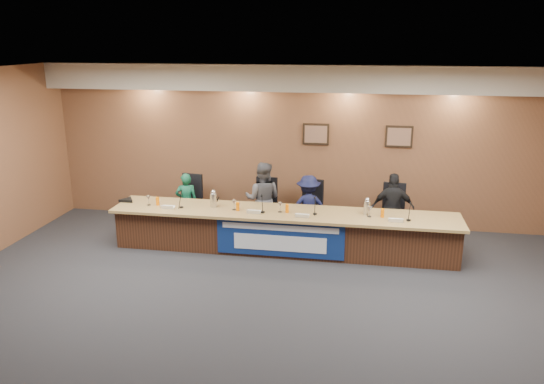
{
  "coord_description": "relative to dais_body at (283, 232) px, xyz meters",
  "views": [
    {
      "loc": [
        1.31,
        -6.37,
        3.68
      ],
      "look_at": [
        -0.25,
        2.65,
        1.01
      ],
      "focal_mm": 35.0,
      "sensor_mm": 36.0,
      "label": 1
    }
  ],
  "objects": [
    {
      "name": "juice_glass_d",
      "position": [
        1.7,
        -0.07,
        0.47
      ],
      "size": [
        0.06,
        0.06,
        0.15
      ],
      "primitive_type": "cylinder",
      "color": "#F97100",
      "rests_on": "dais_top"
    },
    {
      "name": "wall_photo_left",
      "position": [
        0.4,
        1.57,
        1.5
      ],
      "size": [
        0.52,
        0.04,
        0.42
      ],
      "primitive_type": "cube",
      "color": "black",
      "rests_on": "wall_back"
    },
    {
      "name": "ceiling",
      "position": [
        0.0,
        -2.4,
        2.85
      ],
      "size": [
        10.0,
        8.0,
        0.04
      ],
      "primitive_type": "cube",
      "color": "silver",
      "rests_on": "wall_back"
    },
    {
      "name": "panelist_a",
      "position": [
        -2.03,
        0.71,
        0.23
      ],
      "size": [
        0.49,
        0.4,
        1.16
      ],
      "primitive_type": "imported",
      "rotation": [
        0.0,
        0.0,
        3.47
      ],
      "color": "#105035",
      "rests_on": "floor"
    },
    {
      "name": "panelist_d",
      "position": [
        1.92,
        0.71,
        0.31
      ],
      "size": [
        0.78,
        0.33,
        1.33
      ],
      "primitive_type": "imported",
      "rotation": [
        0.0,
        0.0,
        3.15
      ],
      "color": "black",
      "rests_on": "floor"
    },
    {
      "name": "office_chair_c",
      "position": [
        0.36,
        0.81,
        0.13
      ],
      "size": [
        0.58,
        0.58,
        0.08
      ],
      "primitive_type": "cube",
      "rotation": [
        0.0,
        0.0,
        -0.25
      ],
      "color": "black",
      "rests_on": "floor"
    },
    {
      "name": "juice_glass_a",
      "position": [
        -2.3,
        -0.08,
        0.47
      ],
      "size": [
        0.06,
        0.06,
        0.15
      ],
      "primitive_type": "cylinder",
      "color": "#F97100",
      "rests_on": "dais_top"
    },
    {
      "name": "office_chair_b",
      "position": [
        -0.51,
        0.81,
        0.13
      ],
      "size": [
        0.52,
        0.52,
        0.08
      ],
      "primitive_type": "cube",
      "rotation": [
        0.0,
        0.0,
        -0.1
      ],
      "color": "black",
      "rests_on": "floor"
    },
    {
      "name": "wall_back",
      "position": [
        0.0,
        1.6,
        1.25
      ],
      "size": [
        10.0,
        0.04,
        3.2
      ],
      "primitive_type": "cube",
      "color": "brown",
      "rests_on": "floor"
    },
    {
      "name": "microphone_b",
      "position": [
        -0.34,
        -0.17,
        0.41
      ],
      "size": [
        0.07,
        0.07,
        0.02
      ],
      "primitive_type": "cylinder",
      "color": "black",
      "rests_on": "dais_top"
    },
    {
      "name": "nameplate_c",
      "position": [
        0.36,
        -0.34,
        0.45
      ],
      "size": [
        0.24,
        0.08,
        0.1
      ],
      "primitive_type": "cube",
      "rotation": [
        0.31,
        0.0,
        0.0
      ],
      "color": "white",
      "rests_on": "dais_top"
    },
    {
      "name": "banner_text_lower",
      "position": [
        0.0,
        -0.43,
        -0.05
      ],
      "size": [
        1.6,
        0.01,
        0.28
      ],
      "primitive_type": "cube",
      "color": "silver",
      "rests_on": "banner"
    },
    {
      "name": "dais_top",
      "position": [
        0.0,
        -0.05,
        0.38
      ],
      "size": [
        6.1,
        0.95,
        0.05
      ],
      "primitive_type": "cube",
      "color": "olive",
      "rests_on": "dais_body"
    },
    {
      "name": "dais_body",
      "position": [
        0.0,
        0.0,
        0.0
      ],
      "size": [
        6.0,
        0.8,
        0.7
      ],
      "primitive_type": "cube",
      "color": "#3D2012",
      "rests_on": "floor"
    },
    {
      "name": "nameplate_a",
      "position": [
        -2.05,
        -0.28,
        0.45
      ],
      "size": [
        0.24,
        0.08,
        0.1
      ],
      "primitive_type": "cube",
      "rotation": [
        0.31,
        0.0,
        0.0
      ],
      "color": "white",
      "rests_on": "dais_top"
    },
    {
      "name": "floor",
      "position": [
        0.0,
        -2.4,
        -0.35
      ],
      "size": [
        10.0,
        10.0,
        0.0
      ],
      "primitive_type": "plane",
      "color": "black",
      "rests_on": "ground"
    },
    {
      "name": "carafe_right",
      "position": [
        1.45,
        0.04,
        0.52
      ],
      "size": [
        0.12,
        0.12,
        0.24
      ],
      "primitive_type": "cylinder",
      "color": "silver",
      "rests_on": "dais_top"
    },
    {
      "name": "juice_glass_b",
      "position": [
        -0.8,
        -0.13,
        0.47
      ],
      "size": [
        0.06,
        0.06,
        0.15
      ],
      "primitive_type": "cylinder",
      "color": "#F97100",
      "rests_on": "dais_top"
    },
    {
      "name": "microphone_c",
      "position": [
        0.56,
        -0.11,
        0.41
      ],
      "size": [
        0.07,
        0.07,
        0.02
      ],
      "primitive_type": "cylinder",
      "color": "black",
      "rests_on": "dais_top"
    },
    {
      "name": "water_glass_a",
      "position": [
        -2.46,
        -0.11,
        0.49
      ],
      "size": [
        0.08,
        0.08,
        0.18
      ],
      "primitive_type": "cylinder",
      "color": "silver",
      "rests_on": "dais_top"
    },
    {
      "name": "office_chair_a",
      "position": [
        -2.03,
        0.81,
        0.13
      ],
      "size": [
        0.55,
        0.55,
        0.08
      ],
      "primitive_type": "cube",
      "rotation": [
        0.0,
        0.0,
        -0.15
      ],
      "color": "black",
      "rests_on": "floor"
    },
    {
      "name": "microphone_a",
      "position": [
        -1.83,
        -0.15,
        0.41
      ],
      "size": [
        0.07,
        0.07,
        0.02
      ],
      "primitive_type": "cylinder",
      "color": "black",
      "rests_on": "dais_top"
    },
    {
      "name": "water_glass_b",
      "position": [
        -0.87,
        -0.11,
        0.49
      ],
      "size": [
        0.08,
        0.08,
        0.18
      ],
      "primitive_type": "cylinder",
      "color": "silver",
      "rests_on": "dais_top"
    },
    {
      "name": "nameplate_b",
      "position": [
        -0.49,
        -0.28,
        0.45
      ],
      "size": [
        0.24,
        0.08,
        0.1
      ],
      "primitive_type": "cube",
      "rotation": [
        0.31,
        0.0,
        0.0
      ],
      "color": "white",
      "rests_on": "dais_top"
    },
    {
      "name": "soffit",
      "position": [
        0.0,
        1.35,
        2.6
      ],
      "size": [
        10.0,
        0.5,
        0.5
      ],
      "primitive_type": "cube",
      "color": "beige",
      "rests_on": "wall_back"
    },
    {
      "name": "speakerphone",
      "position": [
        -2.95,
        0.04,
        0.43
      ],
      "size": [
        0.32,
        0.32,
        0.05
      ],
      "primitive_type": "cylinder",
      "color": "black",
      "rests_on": "dais_top"
    },
    {
      "name": "panelist_b",
      "position": [
        -0.51,
        0.71,
        0.37
      ],
      "size": [
        0.72,
        0.57,
        1.44
      ],
      "primitive_type": "imported",
      "rotation": [
        0.0,
        0.0,
        3.11
      ],
      "color": "#4C4B51",
      "rests_on": "floor"
    },
    {
      "name": "banner",
      "position": [
        0.0,
        -0.41,
        0.03
      ],
      "size": [
        2.2,
        0.02,
        0.65
      ],
      "primitive_type": "cube",
      "color": "navy",
      "rests_on": "dais_body"
    },
    {
      "name": "water_glass_d",
      "position": [
        1.49,
        -0.08,
        0.49
      ],
      "size": [
        0.08,
        0.08,
        0.18
      ],
      "primitive_type": "cylinder",
      "color": "silver",
      "rests_on": "dais_top"
    },
    {
      "name": "juice_glass_c",
      "position": [
        0.08,
        -0.1,
        0.47
      ],
      "size": [
        0.06,
        0.06,
        0.15
      ],
      "primitive_type": "cylinder",
      "color": "#F97100",
      "rests_on": "dais_top"
    },
    {
      "name": "water_glass_c",
      "position": [
        -0.05,
        -0.1,
        0.49
      ],
      "size": [
        0.08,
        0.08,
        0.18
      ],
      "primitive_type": "cylinder",
      "color": "silver",
      "rests_on": "dais_top"
    },
    {
      "name": "panelist_c",
      "position": [
        0.36,
        0.71,
        0.26
      ],
      "size": [
        0.88,
        0.64,
        1.22
      ],
      "primitive_type": "imported",
      "rotation": [
        0.0,
        0.0,
        3.39
      ],
      "color": "#111435",
      "rests_on": "floor"
    },
    {
      "name": "wall_photo_right",
      "position": [
        2.0,
        1.57,
        1.5
      ],
      "size": [
        0.52,
        0.04,
        0.42
      ],
      "primitive_type": "cube",
      "color": "black",
      "rests_on": "wall_back"
    },
    {
      "name": "microphone_d",
      "position": [
        2.13,
        -0.17,
        0.41
      ],
      "size": [
        0.07,
        0.07,
        0.02
      ],
      "primitive_type": "cylinder",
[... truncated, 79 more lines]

